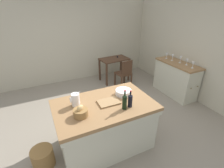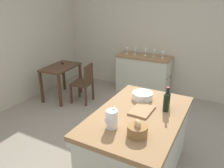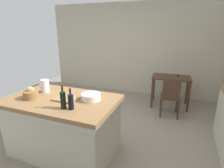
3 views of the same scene
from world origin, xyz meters
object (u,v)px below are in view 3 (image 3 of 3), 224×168
Objects in this scene: bread_basket at (31,94)px; wicker_hamper at (17,128)px; wooden_chair at (170,96)px; island_table at (64,123)px; cutting_board at (66,99)px; pitcher at (45,86)px; wash_bowl at (91,97)px; wine_bottle_dark at (71,101)px; writing_desk at (171,82)px; wine_bottle_amber at (63,99)px.

wicker_hamper is at bearing 164.81° from bread_basket.
island_table is at bearing -128.06° from wooden_chair.
wicker_hamper is at bearing 178.72° from cutting_board.
wooden_chair is 2.58m from pitcher.
cutting_board is (0.51, -0.16, -0.10)m from pitcher.
wash_bowl is 1.33× the size of bread_basket.
wine_bottle_dark is at bearing -7.36° from bread_basket.
wooden_chair is 3.11× the size of wash_bowl.
wash_bowl is at bearing -112.79° from writing_desk.
wicker_hamper is at bearing -168.29° from pitcher.
pitcher is at bearing 160.52° from island_table.
island_table is 0.65m from wine_bottle_amber.
wash_bowl is at bearing -2.06° from pitcher.
wine_bottle_amber is at bearing -9.61° from bread_basket.
writing_desk is at bearing 61.62° from cutting_board.
wash_bowl is (0.85, -0.03, -0.06)m from pitcher.
writing_desk is 3.20m from bread_basket.
wooden_chair is 3.51× the size of pitcher.
island_table is 0.67m from bread_basket.
cutting_board is at bearing -126.41° from wooden_chair.
wine_bottle_dark is (0.26, -0.25, 0.10)m from cutting_board.
island_table is at bearing 130.35° from wine_bottle_amber.
wine_bottle_amber is at bearing -60.22° from cutting_board.
island_table is at bearing -0.96° from wicker_hamper.
bread_basket is 1.03m from wicker_hamper.
cutting_board is 1.08× the size of wine_bottle_amber.
wooden_chair is at bearing 51.94° from island_table.
bread_basket is 0.54m from cutting_board.
pitcher is 0.88× the size of wine_bottle_dark.
wooden_chair is 2.06m from wash_bowl.
island_table is at bearing -119.85° from writing_desk.
pitcher is at bearing 162.55° from cutting_board.
wash_bowl is (0.43, 0.12, 0.46)m from island_table.
bread_basket is at bearing 172.64° from wine_bottle_dark.
wine_bottle_amber reaches higher than pitcher.
writing_desk is 2.98m from wine_bottle_amber.
bread_basket reaches higher than wash_bowl.
wash_bowl is 0.91m from bread_basket.
wash_bowl is 0.81× the size of cutting_board.
pitcher is at bearing 88.49° from bread_basket.
wine_bottle_amber reaches higher than writing_desk.
wine_bottle_dark is (0.33, -0.25, 0.53)m from island_table.
wine_bottle_dark is at bearing -10.95° from wicker_hamper.
wine_bottle_dark reaches higher than cutting_board.
wine_bottle_amber reaches higher than wine_bottle_dark.
bread_basket is 0.78m from wine_bottle_dark.
wine_bottle_dark is 0.88× the size of wine_bottle_amber.
wine_bottle_amber reaches higher than cutting_board.
wine_bottle_dark reaches higher than wicker_hamper.
island_table reaches higher than wicker_hamper.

